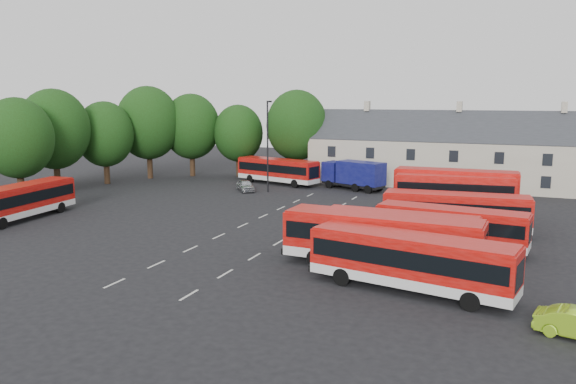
{
  "coord_description": "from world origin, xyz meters",
  "views": [
    {
      "loc": [
        21.07,
        -38.54,
        10.5
      ],
      "look_at": [
        2.05,
        6.84,
        2.2
      ],
      "focal_mm": 35.0,
      "sensor_mm": 36.0,
      "label": 1
    }
  ],
  "objects_px": {
    "bus_dd_south": "(454,195)",
    "silver_car": "(245,185)",
    "bus_row_a": "(411,258)",
    "box_truck": "(354,174)",
    "bus_west": "(21,199)",
    "lamppost": "(268,144)"
  },
  "relations": [
    {
      "from": "box_truck",
      "to": "silver_car",
      "type": "bearing_deg",
      "value": -132.32
    },
    {
      "from": "bus_dd_south",
      "to": "silver_car",
      "type": "relative_size",
      "value": 2.65
    },
    {
      "from": "bus_dd_south",
      "to": "box_truck",
      "type": "distance_m",
      "value": 17.97
    },
    {
      "from": "box_truck",
      "to": "silver_car",
      "type": "distance_m",
      "value": 12.53
    },
    {
      "from": "silver_car",
      "to": "lamppost",
      "type": "relative_size",
      "value": 0.37
    },
    {
      "from": "bus_row_a",
      "to": "lamppost",
      "type": "relative_size",
      "value": 1.13
    },
    {
      "from": "bus_row_a",
      "to": "bus_west",
      "type": "height_order",
      "value": "bus_row_a"
    },
    {
      "from": "lamppost",
      "to": "silver_car",
      "type": "bearing_deg",
      "value": -172.2
    },
    {
      "from": "box_truck",
      "to": "silver_car",
      "type": "height_order",
      "value": "box_truck"
    },
    {
      "from": "silver_car",
      "to": "lamppost",
      "type": "distance_m",
      "value": 5.48
    },
    {
      "from": "bus_dd_south",
      "to": "bus_west",
      "type": "relative_size",
      "value": 0.91
    },
    {
      "from": "bus_row_a",
      "to": "box_truck",
      "type": "bearing_deg",
      "value": 121.18
    },
    {
      "from": "bus_dd_south",
      "to": "silver_car",
      "type": "bearing_deg",
      "value": 156.49
    },
    {
      "from": "bus_row_a",
      "to": "silver_car",
      "type": "bearing_deg",
      "value": 141.68
    },
    {
      "from": "bus_dd_south",
      "to": "lamppost",
      "type": "relative_size",
      "value": 0.98
    },
    {
      "from": "bus_row_a",
      "to": "box_truck",
      "type": "xyz_separation_m",
      "value": [
        -12.47,
        32.14,
        -0.04
      ]
    },
    {
      "from": "bus_row_a",
      "to": "bus_dd_south",
      "type": "distance_m",
      "value": 19.27
    },
    {
      "from": "box_truck",
      "to": "lamppost",
      "type": "distance_m",
      "value": 10.59
    },
    {
      "from": "bus_row_a",
      "to": "bus_dd_south",
      "type": "bearing_deg",
      "value": 99.76
    },
    {
      "from": "box_truck",
      "to": "silver_car",
      "type": "relative_size",
      "value": 2.11
    },
    {
      "from": "bus_west",
      "to": "lamppost",
      "type": "bearing_deg",
      "value": -37.67
    },
    {
      "from": "bus_dd_south",
      "to": "box_truck",
      "type": "height_order",
      "value": "bus_dd_south"
    }
  ]
}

